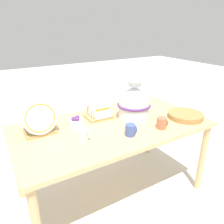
{
  "coord_description": "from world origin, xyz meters",
  "views": [
    {
      "loc": [
        -0.84,
        -1.41,
        1.48
      ],
      "look_at": [
        0.0,
        0.0,
        0.82
      ],
      "focal_mm": 35.0,
      "sensor_mm": 36.0,
      "label": 1
    }
  ],
  "objects_px": {
    "dish_rack_round_plates": "(39,120)",
    "mug_cream_glaze": "(83,135)",
    "mug_terracotta_glaze": "(162,123)",
    "wicker_charger_stack": "(185,115)",
    "dish_rack_square_plates": "(99,112)",
    "fruit_bowl": "(76,122)",
    "mug_cobalt_glaze": "(131,130)",
    "ceramic_vase": "(134,101)"
  },
  "relations": [
    {
      "from": "dish_rack_round_plates",
      "to": "mug_cream_glaze",
      "type": "relative_size",
      "value": 3.08
    },
    {
      "from": "dish_rack_round_plates",
      "to": "mug_terracotta_glaze",
      "type": "bearing_deg",
      "value": -25.5
    },
    {
      "from": "dish_rack_round_plates",
      "to": "mug_terracotta_glaze",
      "type": "relative_size",
      "value": 3.08
    },
    {
      "from": "wicker_charger_stack",
      "to": "mug_cream_glaze",
      "type": "distance_m",
      "value": 0.95
    },
    {
      "from": "dish_rack_square_plates",
      "to": "mug_cream_glaze",
      "type": "bearing_deg",
      "value": -133.24
    },
    {
      "from": "fruit_bowl",
      "to": "dish_rack_square_plates",
      "type": "bearing_deg",
      "value": 14.01
    },
    {
      "from": "dish_rack_round_plates",
      "to": "fruit_bowl",
      "type": "relative_size",
      "value": 2.23
    },
    {
      "from": "mug_cream_glaze",
      "to": "fruit_bowl",
      "type": "height_order",
      "value": "same"
    },
    {
      "from": "dish_rack_square_plates",
      "to": "wicker_charger_stack",
      "type": "relative_size",
      "value": 0.73
    },
    {
      "from": "dish_rack_round_plates",
      "to": "wicker_charger_stack",
      "type": "height_order",
      "value": "dish_rack_round_plates"
    },
    {
      "from": "mug_cream_glaze",
      "to": "wicker_charger_stack",
      "type": "bearing_deg",
      "value": -5.58
    },
    {
      "from": "dish_rack_square_plates",
      "to": "fruit_bowl",
      "type": "xyz_separation_m",
      "value": [
        -0.24,
        -0.06,
        -0.02
      ]
    },
    {
      "from": "wicker_charger_stack",
      "to": "mug_cobalt_glaze",
      "type": "relative_size",
      "value": 3.42
    },
    {
      "from": "mug_cream_glaze",
      "to": "mug_terracotta_glaze",
      "type": "relative_size",
      "value": 1.0
    },
    {
      "from": "ceramic_vase",
      "to": "mug_cream_glaze",
      "type": "relative_size",
      "value": 4.03
    },
    {
      "from": "dish_rack_round_plates",
      "to": "fruit_bowl",
      "type": "height_order",
      "value": "dish_rack_round_plates"
    },
    {
      "from": "ceramic_vase",
      "to": "mug_cobalt_glaze",
      "type": "relative_size",
      "value": 4.03
    },
    {
      "from": "mug_cobalt_glaze",
      "to": "mug_cream_glaze",
      "type": "bearing_deg",
      "value": 162.14
    },
    {
      "from": "mug_cobalt_glaze",
      "to": "fruit_bowl",
      "type": "bearing_deg",
      "value": 129.45
    },
    {
      "from": "dish_rack_square_plates",
      "to": "mug_cobalt_glaze",
      "type": "distance_m",
      "value": 0.41
    },
    {
      "from": "ceramic_vase",
      "to": "mug_terracotta_glaze",
      "type": "distance_m",
      "value": 0.31
    },
    {
      "from": "wicker_charger_stack",
      "to": "mug_cobalt_glaze",
      "type": "distance_m",
      "value": 0.61
    },
    {
      "from": "mug_cobalt_glaze",
      "to": "mug_terracotta_glaze",
      "type": "bearing_deg",
      "value": -5.82
    },
    {
      "from": "ceramic_vase",
      "to": "fruit_bowl",
      "type": "relative_size",
      "value": 2.92
    },
    {
      "from": "fruit_bowl",
      "to": "mug_cream_glaze",
      "type": "bearing_deg",
      "value": -100.82
    },
    {
      "from": "ceramic_vase",
      "to": "mug_cobalt_glaze",
      "type": "height_order",
      "value": "ceramic_vase"
    },
    {
      "from": "dish_rack_square_plates",
      "to": "mug_cream_glaze",
      "type": "relative_size",
      "value": 2.49
    },
    {
      "from": "dish_rack_square_plates",
      "to": "fruit_bowl",
      "type": "height_order",
      "value": "dish_rack_square_plates"
    },
    {
      "from": "ceramic_vase",
      "to": "dish_rack_square_plates",
      "type": "distance_m",
      "value": 0.32
    },
    {
      "from": "mug_cream_glaze",
      "to": "dish_rack_round_plates",
      "type": "bearing_deg",
      "value": 131.02
    },
    {
      "from": "ceramic_vase",
      "to": "dish_rack_square_plates",
      "type": "height_order",
      "value": "ceramic_vase"
    },
    {
      "from": "wicker_charger_stack",
      "to": "mug_cream_glaze",
      "type": "xyz_separation_m",
      "value": [
        -0.94,
        0.09,
        0.02
      ]
    },
    {
      "from": "mug_cream_glaze",
      "to": "dish_rack_square_plates",
      "type": "bearing_deg",
      "value": 46.76
    },
    {
      "from": "dish_rack_round_plates",
      "to": "fruit_bowl",
      "type": "xyz_separation_m",
      "value": [
        0.28,
        -0.03,
        -0.08
      ]
    },
    {
      "from": "mug_cobalt_glaze",
      "to": "fruit_bowl",
      "type": "height_order",
      "value": "same"
    },
    {
      "from": "dish_rack_round_plates",
      "to": "mug_cream_glaze",
      "type": "bearing_deg",
      "value": -48.98
    },
    {
      "from": "mug_terracotta_glaze",
      "to": "mug_cobalt_glaze",
      "type": "bearing_deg",
      "value": 174.18
    },
    {
      "from": "ceramic_vase",
      "to": "mug_terracotta_glaze",
      "type": "relative_size",
      "value": 4.03
    },
    {
      "from": "dish_rack_square_plates",
      "to": "mug_cream_glaze",
      "type": "distance_m",
      "value": 0.42
    },
    {
      "from": "mug_terracotta_glaze",
      "to": "mug_cobalt_glaze",
      "type": "distance_m",
      "value": 0.28
    },
    {
      "from": "dish_rack_square_plates",
      "to": "wicker_charger_stack",
      "type": "distance_m",
      "value": 0.77
    },
    {
      "from": "mug_terracotta_glaze",
      "to": "mug_cobalt_glaze",
      "type": "relative_size",
      "value": 1.0
    }
  ]
}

